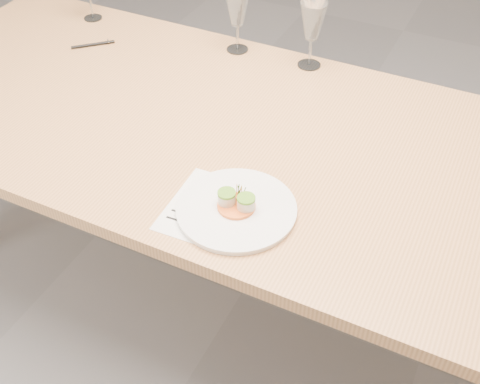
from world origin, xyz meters
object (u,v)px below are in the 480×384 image
at_px(wine_glass_1, 237,9).
at_px(wine_glass_2, 313,22).
at_px(recipe_sheet, 209,208).
at_px(ballpoint_pen, 93,45).
at_px(dinner_plate, 237,208).
at_px(dining_table, 241,149).

relative_size(wine_glass_1, wine_glass_2, 0.97).
height_order(recipe_sheet, wine_glass_1, wine_glass_1).
relative_size(ballpoint_pen, wine_glass_1, 0.55).
relative_size(dinner_plate, wine_glass_2, 1.35).
xyz_separation_m(dining_table, dinner_plate, (0.14, -0.31, 0.08)).
distance_m(dining_table, recipe_sheet, 0.34).
distance_m(ballpoint_pen, wine_glass_1, 0.53).
bearing_deg(recipe_sheet, ballpoint_pen, 141.51).
height_order(recipe_sheet, wine_glass_2, wine_glass_2).
bearing_deg(dining_table, ballpoint_pen, 162.08).
bearing_deg(recipe_sheet, dinner_plate, 11.80).
bearing_deg(recipe_sheet, wine_glass_2, 89.57).
height_order(recipe_sheet, ballpoint_pen, ballpoint_pen).
xyz_separation_m(dining_table, wine_glass_2, (0.04, 0.43, 0.22)).
height_order(dinner_plate, ballpoint_pen, dinner_plate).
bearing_deg(wine_glass_1, wine_glass_2, 2.48).
bearing_deg(wine_glass_2, ballpoint_pen, -163.94).
height_order(ballpoint_pen, wine_glass_1, wine_glass_1).
xyz_separation_m(dinner_plate, recipe_sheet, (-0.07, -0.02, -0.01)).
relative_size(recipe_sheet, wine_glass_1, 1.21).
bearing_deg(wine_glass_2, dinner_plate, -82.49).
relative_size(ballpoint_pen, wine_glass_2, 0.53).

